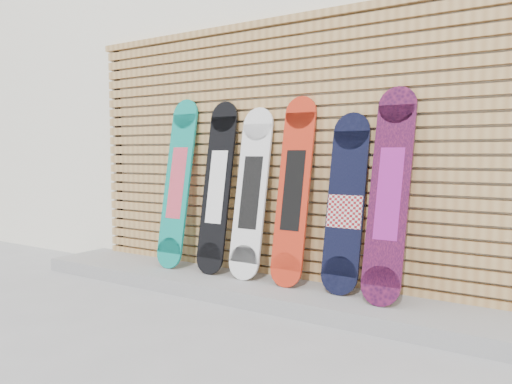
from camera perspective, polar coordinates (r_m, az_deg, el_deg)
ground at (r=3.52m, az=-2.89°, el=-14.96°), size 80.00×80.00×0.00m
building at (r=6.39m, az=19.88°, el=9.84°), size 12.00×5.00×3.60m
concrete_step at (r=4.12m, az=1.00°, el=-11.17°), size 4.60×0.70×0.12m
slat_wall at (r=4.22m, az=3.10°, el=4.97°), size 4.26×0.08×2.29m
snowboard_0 at (r=4.67m, az=-8.96°, el=1.04°), size 0.28×0.32×1.56m
snowboard_1 at (r=4.39m, az=-4.47°, el=0.58°), size 0.28×0.30×1.51m
snowboard_2 at (r=4.19m, az=-0.56°, el=-0.07°), size 0.29×0.30×1.44m
snowboard_3 at (r=3.97m, az=4.31°, el=0.19°), size 0.27×0.31×1.51m
snowboard_4 at (r=3.80m, az=10.20°, el=-1.34°), size 0.29×0.28×1.36m
snowboard_5 at (r=3.63m, az=14.99°, el=-0.18°), size 0.28×0.39×1.53m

